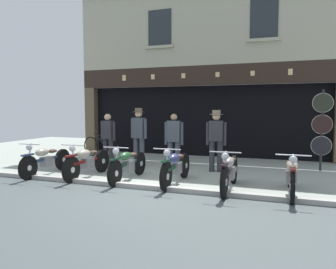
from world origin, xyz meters
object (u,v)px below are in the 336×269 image
Objects in this scene: motorcycle_left at (87,161)px; salesman_left at (108,136)px; salesman_right at (174,139)px; advert_board_near at (138,109)px; assistant_far_right at (216,137)px; tyre_sign_pole at (322,125)px; motorcycle_far_left at (46,159)px; motorcycle_center at (176,166)px; shopkeeper_center at (139,134)px; motorcycle_right at (291,174)px; motorcycle_center_right at (230,171)px; leaning_bicycle at (100,146)px; motorcycle_center_left at (128,164)px.

salesman_left reaches higher than motorcycle_left.
salesman_left is at bearing -5.45° from salesman_right.
motorcycle_left is at bearing -80.86° from advert_board_near.
assistant_far_right is 3.02m from tyre_sign_pole.
tyre_sign_pole is (6.96, 3.07, 0.88)m from motorcycle_far_left.
salesman_right is (2.95, 1.90, 0.47)m from motorcycle_far_left.
shopkeeper_center reaches higher than motorcycle_center.
salesman_left is (-5.35, 1.94, 0.46)m from motorcycle_right.
salesman_left is at bearing -84.39° from advert_board_near.
motorcycle_center_right reaches higher than motorcycle_center.
tyre_sign_pole is at bearing -161.48° from assistant_far_right.
motorcycle_center is 1.92m from salesman_right.
shopkeeper_center is at bearing -45.71° from motorcycle_center.
assistant_far_right is 0.75× the size of tyre_sign_pole.
motorcycle_center_left is at bearing 54.65° from leaning_bicycle.
motorcycle_left is at bearing 40.23° from leaning_bicycle.
tyre_sign_pole reaches higher than salesman_left.
advert_board_near reaches higher than shopkeeper_center.
motorcycle_center_left is at bearing 1.02° from motorcycle_center.
salesman_right reaches higher than motorcycle_left.
advert_board_near is (-3.13, 4.67, 1.32)m from motorcycle_center.
motorcycle_center_left is at bearing 116.25° from shopkeeper_center.
motorcycle_left is (1.22, 0.09, 0.01)m from motorcycle_far_left.
motorcycle_center is at bearing -2.72° from motorcycle_right.
tyre_sign_pole reaches higher than advert_board_near.
assistant_far_right reaches higher than salesman_right.
motorcycle_center is at bearing -178.12° from motorcycle_left.
leaning_bicycle reaches higher than motorcycle_far_left.
shopkeeper_center is (1.81, 1.96, 0.59)m from motorcycle_far_left.
motorcycle_left is 0.97× the size of motorcycle_center_right.
motorcycle_center_right is at bearing 156.87° from shopkeeper_center.
advert_board_near is 0.64× the size of leaning_bicycle.
advert_board_near is (-4.39, 4.82, 1.31)m from motorcycle_center_right.
motorcycle_right is 1.78× the size of advert_board_near.
motorcycle_left is 1.14m from motorcycle_center_left.
motorcycle_center_right is at bearing 71.79° from leaning_bicycle.
motorcycle_center_right is at bearing -47.67° from advert_board_near.
tyre_sign_pole is at bearing -157.51° from motorcycle_far_left.
salesman_right is at bearing -133.31° from motorcycle_left.
motorcycle_center_left is 1.02× the size of motorcycle_right.
motorcycle_right reaches higher than motorcycle_far_left.
motorcycle_center_right is 1.24m from motorcycle_right.
tyre_sign_pole is 2.10× the size of advert_board_near.
shopkeeper_center is at bearing -32.93° from motorcycle_center_right.
salesman_right is at bearing -163.74° from tyre_sign_pole.
motorcycle_far_left is 4.85m from motorcycle_center_right.
motorcycle_center_right is at bearing -124.51° from tyre_sign_pole.
motorcycle_center_left is 2.62m from assistant_far_right.
motorcycle_left is 0.97× the size of motorcycle_center.
assistant_far_right is (1.82, 1.81, 0.55)m from motorcycle_center_left.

